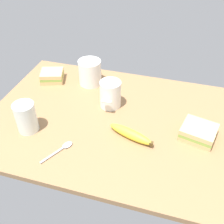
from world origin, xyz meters
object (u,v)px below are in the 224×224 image
at_px(sandwich_main, 52,76).
at_px(banana, 131,134).
at_px(glass_of_milk, 26,119).
at_px(coffee_mug_milky, 110,94).
at_px(spoon, 62,149).
at_px(sandwich_side, 198,132).
at_px(coffee_mug_black, 90,72).

height_order(sandwich_main, banana, sandwich_main).
bearing_deg(glass_of_milk, sandwich_main, -78.97).
xyz_separation_m(coffee_mug_milky, banana, (-0.11, 0.15, -0.04)).
distance_m(glass_of_milk, banana, 0.35).
distance_m(coffee_mug_milky, banana, 0.19).
bearing_deg(glass_of_milk, coffee_mug_milky, -138.30).
height_order(banana, spoon, banana).
xyz_separation_m(coffee_mug_milky, sandwich_main, (0.29, -0.10, -0.03)).
bearing_deg(spoon, sandwich_side, -156.54).
bearing_deg(banana, glass_of_milk, 9.40).
distance_m(sandwich_main, sandwich_side, 0.65).
xyz_separation_m(coffee_mug_black, glass_of_milk, (0.11, 0.33, -0.01)).
xyz_separation_m(coffee_mug_milky, glass_of_milk, (0.23, 0.21, -0.01)).
xyz_separation_m(sandwich_side, banana, (0.21, 0.07, -0.01)).
relative_size(glass_of_milk, banana, 0.65).
height_order(glass_of_milk, banana, glass_of_milk).
height_order(coffee_mug_milky, glass_of_milk, glass_of_milk).
distance_m(sandwich_main, spoon, 0.42).
bearing_deg(banana, sandwich_main, -31.50).
bearing_deg(glass_of_milk, spoon, 159.39).
height_order(sandwich_side, glass_of_milk, glass_of_milk).
relative_size(coffee_mug_milky, sandwich_main, 0.93).
height_order(sandwich_main, sandwich_side, same).
relative_size(sandwich_main, glass_of_milk, 1.05).
distance_m(coffee_mug_black, sandwich_main, 0.17).
height_order(coffee_mug_black, coffee_mug_milky, same).
bearing_deg(glass_of_milk, coffee_mug_black, -107.63).
xyz_separation_m(sandwich_main, sandwich_side, (-0.62, 0.18, 0.00)).
bearing_deg(coffee_mug_black, coffee_mug_milky, 135.04).
relative_size(glass_of_milk, spoon, 0.93).
relative_size(coffee_mug_milky, glass_of_milk, 0.98).
xyz_separation_m(sandwich_side, glass_of_milk, (0.56, 0.12, 0.03)).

